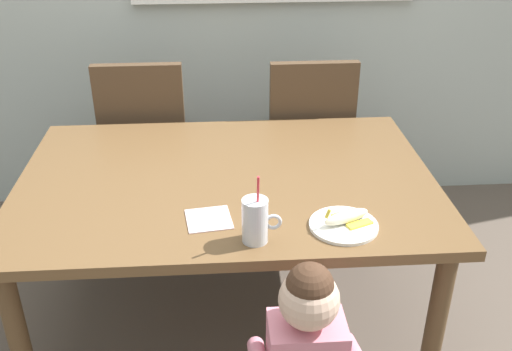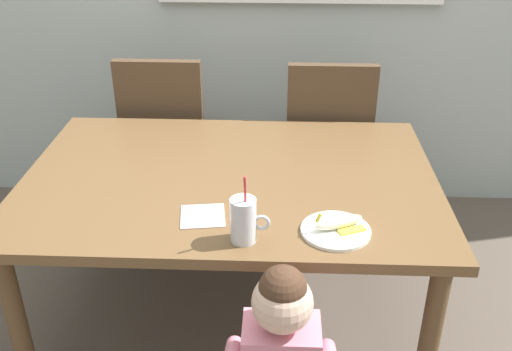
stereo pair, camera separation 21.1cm
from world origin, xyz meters
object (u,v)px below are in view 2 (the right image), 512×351
at_px(dining_table, 230,192).
at_px(dining_chair_right, 327,137).
at_px(snack_plate, 336,231).
at_px(dining_chair_left, 167,132).
at_px(milk_cup, 244,222).
at_px(paper_napkin, 203,216).
at_px(peeled_banana, 339,222).

relative_size(dining_table, dining_chair_right, 1.66).
bearing_deg(snack_plate, dining_chair_left, 124.33).
distance_m(dining_chair_left, milk_cup, 1.31).
bearing_deg(milk_cup, dining_table, 100.63).
bearing_deg(dining_table, dining_chair_left, 117.60).
xyz_separation_m(dining_chair_left, paper_napkin, (0.33, -1.06, 0.17)).
height_order(dining_table, peeled_banana, peeled_banana).
bearing_deg(paper_napkin, dining_chair_left, 107.19).
bearing_deg(peeled_banana, dining_chair_right, 87.83).
distance_m(dining_chair_right, paper_napkin, 1.16).
relative_size(dining_chair_left, dining_chair_right, 1.00).
bearing_deg(dining_table, snack_plate, -44.92).
relative_size(dining_table, peeled_banana, 9.08).
bearing_deg(dining_table, peeled_banana, -43.21).
bearing_deg(milk_cup, paper_napkin, 138.33).
xyz_separation_m(dining_table, peeled_banana, (0.39, -0.37, 0.11)).
bearing_deg(peeled_banana, dining_chair_left, 124.99).
bearing_deg(dining_chair_left, peeled_banana, 124.99).
bearing_deg(snack_plate, dining_chair_right, 87.26).
xyz_separation_m(dining_chair_right, milk_cup, (-0.35, -1.17, 0.23)).
relative_size(dining_chair_left, milk_cup, 3.84).
height_order(snack_plate, peeled_banana, peeled_banana).
distance_m(dining_chair_left, paper_napkin, 1.12).
height_order(dining_chair_left, snack_plate, dining_chair_left).
relative_size(milk_cup, peeled_banana, 1.42).
xyz_separation_m(snack_plate, peeled_banana, (0.01, 0.01, 0.03)).
bearing_deg(milk_cup, dining_chair_right, 73.26).
distance_m(dining_chair_right, milk_cup, 1.24).
height_order(dining_table, paper_napkin, paper_napkin).
bearing_deg(paper_napkin, snack_plate, -9.59).
relative_size(dining_chair_left, paper_napkin, 6.40).
bearing_deg(paper_napkin, peeled_banana, -8.02).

